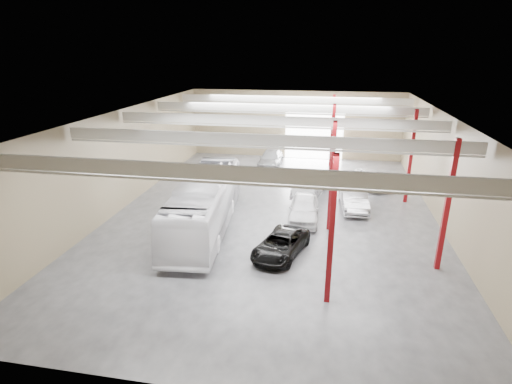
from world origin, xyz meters
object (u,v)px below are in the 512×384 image
(car_row_a, at_px, (304,208))
(car_row_c, at_px, (271,159))
(car_row_b, at_px, (311,184))
(car_right_near, at_px, (353,197))
(coach_bus, at_px, (205,203))
(car_right_far, at_px, (371,179))
(black_sedan, at_px, (281,244))

(car_row_a, height_order, car_row_c, car_row_a)
(car_row_b, relative_size, car_right_near, 1.05)
(coach_bus, distance_m, car_row_a, 6.69)
(coach_bus, xyz_separation_m, car_right_far, (11.29, 10.46, -1.00))
(car_row_b, height_order, car_right_near, car_row_b)
(car_right_near, bearing_deg, car_row_a, -144.96)
(coach_bus, relative_size, car_right_near, 2.49)
(car_row_a, height_order, car_row_b, car_row_b)
(black_sedan, bearing_deg, car_right_near, 77.36)
(car_row_a, relative_size, car_right_far, 1.13)
(black_sedan, distance_m, car_row_b, 10.46)
(coach_bus, relative_size, car_row_c, 2.39)
(car_row_b, xyz_separation_m, car_right_far, (4.94, 2.80, -0.13))
(coach_bus, bearing_deg, car_right_far, 37.54)
(car_row_c, bearing_deg, black_sedan, -80.05)
(car_row_a, xyz_separation_m, car_row_b, (0.20, 5.20, 0.03))
(black_sedan, height_order, car_row_b, car_row_b)
(coach_bus, height_order, car_row_c, coach_bus)
(car_row_c, xyz_separation_m, car_right_far, (9.25, -4.80, -0.02))
(car_row_a, bearing_deg, car_row_b, 86.84)
(car_right_near, height_order, car_right_far, car_right_near)
(coach_bus, xyz_separation_m, car_row_b, (6.35, 7.66, -0.87))
(car_right_far, bearing_deg, car_row_c, 134.80)
(car_row_b, bearing_deg, car_right_far, 42.54)
(black_sedan, relative_size, car_right_far, 1.09)
(car_row_a, height_order, car_right_far, car_row_a)
(car_row_c, distance_m, car_right_near, 12.50)
(car_row_c, relative_size, car_right_near, 1.04)
(car_row_b, height_order, car_right_far, car_row_b)
(car_row_a, relative_size, car_right_near, 0.97)
(car_row_c, xyz_separation_m, car_right_near, (7.50, -10.00, 0.07))
(car_row_a, xyz_separation_m, car_right_far, (5.13, 8.00, -0.10))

